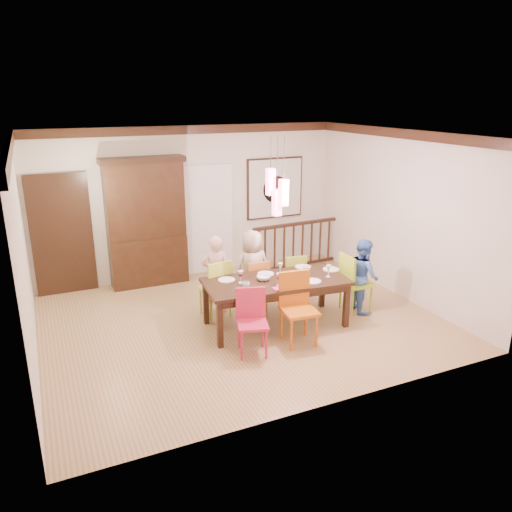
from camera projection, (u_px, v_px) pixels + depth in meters
name	position (u px, v px, depth m)	size (l,w,h in m)	color
floor	(241.00, 321.00, 7.96)	(6.00, 6.00, 0.00)	#9A7A4A
ceiling	(239.00, 135.00, 7.06)	(6.00, 6.00, 0.00)	white
wall_back	(191.00, 202.00, 9.68)	(6.00, 6.00, 0.00)	silver
wall_left	(23.00, 259.00, 6.33)	(5.00, 5.00, 0.00)	silver
wall_right	(399.00, 215.00, 8.69)	(5.00, 5.00, 0.00)	silver
crown_molding	(240.00, 140.00, 7.09)	(6.00, 5.00, 0.16)	black
panel_door	(62.00, 237.00, 8.82)	(1.04, 0.07, 2.24)	black
white_doorway	(209.00, 221.00, 9.91)	(0.97, 0.05, 2.22)	silver
painting	(275.00, 188.00, 10.30)	(1.25, 0.06, 1.25)	black
pendant_cluster	(277.00, 192.00, 7.17)	(0.27, 0.21, 1.14)	#F0486A
dining_table	(276.00, 285.00, 7.62)	(2.25, 1.18, 0.75)	black
chair_far_left	(215.00, 284.00, 8.00)	(0.50, 0.50, 0.97)	#B5D13B
chair_far_mid	(254.00, 280.00, 8.30)	(0.40, 0.40, 0.87)	#BA6725
chair_far_right	(293.00, 273.00, 8.68)	(0.43, 0.43, 0.84)	#A4B62B
chair_near_left	(252.00, 319.00, 6.80)	(0.51, 0.51, 0.91)	#BD223F
chair_near_mid	(299.00, 305.00, 7.07)	(0.52, 0.52, 1.04)	#BB5C0F
chair_end_right	(357.00, 279.00, 8.18)	(0.46, 0.46, 0.98)	#A2C423
china_hutch	(146.00, 222.00, 9.21)	(1.51, 0.46, 2.39)	black
balustrade	(298.00, 244.00, 10.31)	(2.08, 0.20, 0.96)	black
person_far_left	(216.00, 274.00, 8.13)	(0.47, 0.31, 1.30)	#FDC0C1
person_far_mid	(252.00, 269.00, 8.36)	(0.64, 0.42, 1.32)	beige
person_end_right	(363.00, 275.00, 8.20)	(0.59, 0.46, 1.22)	#4675C6
serving_bowl	(293.00, 277.00, 7.61)	(0.33, 0.33, 0.08)	#F1ED44
small_bowl	(264.00, 278.00, 7.58)	(0.21, 0.21, 0.07)	white
cup_left	(246.00, 285.00, 7.28)	(0.11, 0.11, 0.09)	silver
cup_right	(306.00, 270.00, 7.89)	(0.10, 0.10, 0.10)	silver
plate_far_left	(226.00, 280.00, 7.58)	(0.26, 0.26, 0.01)	white
plate_far_mid	(266.00, 274.00, 7.83)	(0.26, 0.26, 0.01)	white
plate_far_right	(303.00, 267.00, 8.15)	(0.26, 0.26, 0.01)	white
plate_near_left	(246.00, 294.00, 7.05)	(0.26, 0.26, 0.01)	white
plate_near_mid	(313.00, 281.00, 7.53)	(0.26, 0.26, 0.01)	white
plate_end_right	(331.00, 269.00, 8.04)	(0.26, 0.26, 0.01)	white
wine_glass_a	(241.00, 277.00, 7.45)	(0.08, 0.08, 0.19)	#590C19
wine_glass_b	(280.00, 269.00, 7.79)	(0.08, 0.08, 0.19)	silver
wine_glass_c	(279.00, 279.00, 7.35)	(0.08, 0.08, 0.19)	#590C19
wine_glass_d	(328.00, 271.00, 7.70)	(0.08, 0.08, 0.19)	silver
napkin	(279.00, 288.00, 7.25)	(0.18, 0.14, 0.01)	#D83359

